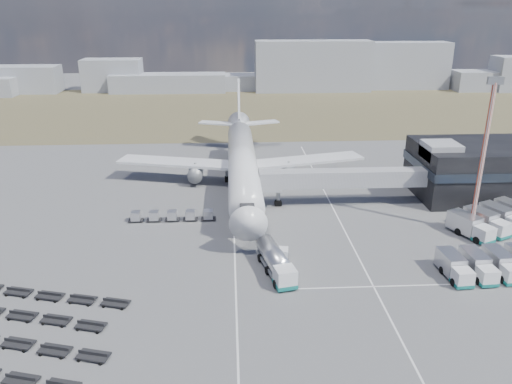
{
  "coord_description": "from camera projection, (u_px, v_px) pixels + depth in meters",
  "views": [
    {
      "loc": [
        -2.4,
        -63.58,
        34.64
      ],
      "look_at": [
        1.97,
        17.17,
        4.0
      ],
      "focal_mm": 35.0,
      "sensor_mm": 36.0,
      "label": 1
    }
  ],
  "objects": [
    {
      "name": "ground",
      "position": [
        249.0,
        260.0,
        71.77
      ],
      "size": [
        420.0,
        420.0,
        0.0
      ],
      "primitive_type": "plane",
      "color": "#565659",
      "rests_on": "ground"
    },
    {
      "name": "grass_strip",
      "position": [
        236.0,
        109.0,
        174.48
      ],
      "size": [
        420.0,
        90.0,
        0.01
      ],
      "primitive_type": "cube",
      "color": "brown",
      "rests_on": "ground"
    },
    {
      "name": "lane_markings",
      "position": [
        313.0,
        249.0,
        75.06
      ],
      "size": [
        47.12,
        110.0,
        0.01
      ],
      "color": "silver",
      "rests_on": "ground"
    },
    {
      "name": "terminal",
      "position": [
        495.0,
        169.0,
        94.69
      ],
      "size": [
        30.4,
        16.4,
        11.0
      ],
      "color": "black",
      "rests_on": "ground"
    },
    {
      "name": "jet_bridge",
      "position": [
        332.0,
        179.0,
        89.85
      ],
      "size": [
        30.3,
        3.8,
        7.05
      ],
      "color": "#939399",
      "rests_on": "ground"
    },
    {
      "name": "airliner",
      "position": [
        242.0,
        159.0,
        100.12
      ],
      "size": [
        51.59,
        64.53,
        17.62
      ],
      "color": "silver",
      "rests_on": "ground"
    },
    {
      "name": "skyline",
      "position": [
        286.0,
        74.0,
        208.56
      ],
      "size": [
        308.23,
        21.64,
        20.46
      ],
      "color": "#8F939C",
      "rests_on": "ground"
    },
    {
      "name": "fuel_tanker",
      "position": [
        276.0,
        261.0,
        67.92
      ],
      "size": [
        4.98,
        11.08,
        3.47
      ],
      "rotation": [
        0.0,
        0.0,
        0.22
      ],
      "color": "silver",
      "rests_on": "ground"
    },
    {
      "name": "pushback_tug",
      "position": [
        276.0,
        253.0,
        72.17
      ],
      "size": [
        3.67,
        2.44,
        1.52
      ],
      "primitive_type": "cube",
      "rotation": [
        0.0,
        0.0,
        -0.16
      ],
      "color": "silver",
      "rests_on": "ground"
    },
    {
      "name": "catering_truck",
      "position": [
        256.0,
        176.0,
        102.66
      ],
      "size": [
        2.44,
        5.86,
        2.68
      ],
      "rotation": [
        0.0,
        0.0,
        0.01
      ],
      "color": "silver",
      "rests_on": "ground"
    },
    {
      "name": "service_trucks_near",
      "position": [
        490.0,
        265.0,
        67.42
      ],
      "size": [
        12.95,
        7.65,
        2.79
      ],
      "rotation": [
        0.0,
        0.0,
        0.06
      ],
      "color": "silver",
      "rests_on": "ground"
    },
    {
      "name": "service_trucks_far",
      "position": [
        494.0,
        220.0,
        81.11
      ],
      "size": [
        15.79,
        12.73,
        3.08
      ],
      "rotation": [
        0.0,
        0.0,
        0.43
      ],
      "color": "silver",
      "rests_on": "ground"
    },
    {
      "name": "uld_row",
      "position": [
        172.0,
        216.0,
        84.46
      ],
      "size": [
        14.71,
        1.54,
        1.61
      ],
      "rotation": [
        0.0,
        0.0,
        -0.0
      ],
      "color": "black",
      "rests_on": "ground"
    },
    {
      "name": "floodlight_mast",
      "position": [
        482.0,
        158.0,
        76.31
      ],
      "size": [
        2.35,
        1.91,
        24.76
      ],
      "rotation": [
        0.0,
        0.0,
        -0.14
      ],
      "color": "#AB341B",
      "rests_on": "ground"
    }
  ]
}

